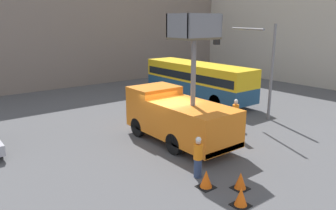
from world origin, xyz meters
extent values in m
plane|color=#4C4C4F|center=(0.00, 0.00, 0.00)|extent=(120.00, 120.00, 0.00)
cube|color=gray|center=(0.00, 22.34, 5.63)|extent=(44.00, 10.00, 11.26)
cube|color=orange|center=(0.39, 1.72, 1.57)|extent=(2.58, 1.93, 2.21)
cube|color=orange|center=(0.39, -1.49, 1.36)|extent=(2.58, 4.50, 1.78)
cube|color=red|center=(0.39, -3.69, 0.62)|extent=(2.53, 0.10, 0.24)
cylinder|color=black|center=(-0.75, 1.72, 0.52)|extent=(0.30, 1.04, 1.04)
cylinder|color=black|center=(1.53, 1.72, 0.52)|extent=(0.30, 1.04, 1.04)
cylinder|color=black|center=(-0.75, -1.49, 0.52)|extent=(0.30, 1.04, 1.04)
cylinder|color=black|center=(1.53, -1.49, 0.52)|extent=(0.30, 1.04, 1.04)
cylinder|color=slate|center=(0.39, -1.49, 3.82)|extent=(0.24, 0.24, 3.16)
cube|color=brown|center=(0.39, -1.49, 5.45)|extent=(2.08, 1.54, 0.10)
cube|color=slate|center=(-0.61, -1.49, 6.03)|extent=(0.08, 1.54, 1.05)
cube|color=slate|center=(1.39, -1.49, 6.03)|extent=(0.08, 1.54, 1.05)
cube|color=slate|center=(0.39, -0.77, 6.03)|extent=(2.08, 0.08, 1.05)
cube|color=slate|center=(0.39, -2.22, 6.03)|extent=(2.08, 0.08, 1.05)
cube|color=navy|center=(7.79, 6.09, 1.04)|extent=(2.59, 10.23, 1.11)
cube|color=yellow|center=(7.79, 6.09, 2.27)|extent=(2.59, 10.23, 1.35)
cube|color=black|center=(7.79, 6.09, 2.06)|extent=(2.61, 9.82, 0.59)
cylinder|color=black|center=(6.65, 9.26, 0.57)|extent=(0.30, 1.14, 1.14)
cylinder|color=black|center=(8.94, 9.26, 0.57)|extent=(0.30, 1.14, 1.14)
cylinder|color=black|center=(6.65, 2.92, 0.57)|extent=(0.30, 1.14, 1.14)
cylinder|color=black|center=(8.94, 2.92, 0.57)|extent=(0.30, 1.14, 1.14)
cylinder|color=slate|center=(7.81, -0.71, 3.04)|extent=(0.18, 0.18, 6.07)
cylinder|color=slate|center=(6.05, 0.05, 5.77)|extent=(1.62, 3.58, 0.13)
cube|color=black|center=(4.29, 0.80, 5.32)|extent=(0.42, 0.42, 0.90)
sphere|color=red|center=(4.29, 0.80, 5.57)|extent=(0.20, 0.20, 0.20)
cylinder|color=navy|center=(-1.52, -3.96, 0.40)|extent=(0.32, 0.32, 0.80)
cylinder|color=orange|center=(-1.52, -3.96, 1.12)|extent=(0.38, 0.38, 0.63)
sphere|color=tan|center=(-1.52, -3.96, 1.54)|extent=(0.22, 0.22, 0.22)
sphere|color=white|center=(-1.52, -3.96, 1.64)|extent=(0.23, 0.23, 0.23)
cylinder|color=navy|center=(4.58, -0.66, 0.40)|extent=(0.32, 0.32, 0.81)
cylinder|color=orange|center=(4.58, -0.66, 1.13)|extent=(0.38, 0.38, 0.64)
sphere|color=tan|center=(4.58, -0.66, 1.56)|extent=(0.22, 0.22, 0.22)
sphere|color=white|center=(4.58, -0.66, 1.66)|extent=(0.23, 0.23, 0.23)
cube|color=black|center=(-1.81, -6.46, 0.01)|extent=(0.59, 0.59, 0.03)
cone|color=#F25B0F|center=(-1.81, -6.46, 0.34)|extent=(0.47, 0.47, 0.68)
cube|color=black|center=(-1.85, -4.80, 0.01)|extent=(0.62, 0.62, 0.03)
cone|color=#F25B0F|center=(-1.85, -4.80, 0.35)|extent=(0.50, 0.50, 0.71)
cube|color=black|center=(-0.89, -5.67, 0.01)|extent=(0.59, 0.59, 0.03)
cone|color=#F25B0F|center=(-0.89, -5.67, 0.34)|extent=(0.47, 0.47, 0.67)
camera|label=1|loc=(-10.03, -12.92, 6.24)|focal=35.00mm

